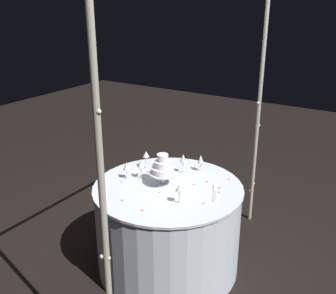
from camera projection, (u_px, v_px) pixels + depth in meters
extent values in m
plane|color=black|center=(168.00, 265.00, 3.44)|extent=(12.00, 12.00, 0.00)
cylinder|color=#B7B29E|center=(259.00, 107.00, 3.73)|extent=(0.04, 0.04, 2.46)
cylinder|color=#B7B29E|center=(103.00, 207.00, 1.95)|extent=(0.04, 0.04, 2.46)
sphere|color=#F9EAB2|center=(254.00, 183.00, 4.03)|extent=(0.02, 0.02, 0.02)
sphere|color=#F9EAB2|center=(250.00, 191.00, 4.06)|extent=(0.02, 0.02, 0.02)
sphere|color=#F9EAB2|center=(109.00, 258.00, 2.06)|extent=(0.02, 0.02, 0.02)
sphere|color=#F9EAB2|center=(258.00, 103.00, 3.70)|extent=(0.02, 0.02, 0.02)
sphere|color=#F9EAB2|center=(99.00, 112.00, 1.77)|extent=(0.02, 0.02, 0.02)
sphere|color=#F9EAB2|center=(259.00, 125.00, 3.80)|extent=(0.02, 0.02, 0.02)
sphere|color=#F9EAB2|center=(102.00, 256.00, 2.06)|extent=(0.02, 0.02, 0.02)
cylinder|color=silver|center=(168.00, 228.00, 3.31)|extent=(1.20, 1.20, 0.75)
cylinder|color=silver|center=(168.00, 187.00, 3.17)|extent=(1.23, 1.23, 0.02)
cylinder|color=silver|center=(163.00, 184.00, 3.19)|extent=(0.11, 0.11, 0.01)
cylinder|color=silver|center=(163.00, 179.00, 3.17)|extent=(0.02, 0.02, 0.09)
cylinder|color=silver|center=(163.00, 173.00, 3.16)|extent=(0.22, 0.22, 0.01)
cylinder|color=white|center=(163.00, 170.00, 3.15)|extent=(0.18, 0.18, 0.05)
cylinder|color=white|center=(163.00, 164.00, 3.13)|extent=(0.13, 0.13, 0.06)
cylinder|color=white|center=(163.00, 158.00, 3.11)|extent=(0.09, 0.09, 0.06)
cylinder|color=silver|center=(127.00, 178.00, 3.30)|extent=(0.06, 0.06, 0.00)
cylinder|color=silver|center=(127.00, 174.00, 3.28)|extent=(0.01, 0.01, 0.08)
cone|color=silver|center=(127.00, 166.00, 3.26)|extent=(0.06, 0.06, 0.07)
cylinder|color=silver|center=(179.00, 203.00, 2.90)|extent=(0.06, 0.06, 0.00)
cylinder|color=silver|center=(179.00, 197.00, 2.88)|extent=(0.01, 0.01, 0.10)
cone|color=silver|center=(179.00, 188.00, 2.86)|extent=(0.06, 0.06, 0.05)
cylinder|color=silver|center=(141.00, 179.00, 3.30)|extent=(0.06, 0.06, 0.00)
cylinder|color=silver|center=(141.00, 173.00, 3.28)|extent=(0.01, 0.01, 0.10)
cone|color=silver|center=(141.00, 164.00, 3.25)|extent=(0.05, 0.05, 0.07)
cylinder|color=silver|center=(162.00, 168.00, 3.51)|extent=(0.06, 0.06, 0.00)
cylinder|color=silver|center=(162.00, 163.00, 3.49)|extent=(0.01, 0.01, 0.09)
cone|color=silver|center=(162.00, 155.00, 3.47)|extent=(0.06, 0.06, 0.06)
cylinder|color=silver|center=(200.00, 171.00, 3.44)|extent=(0.06, 0.06, 0.00)
cylinder|color=silver|center=(201.00, 167.00, 3.42)|extent=(0.01, 0.01, 0.08)
cone|color=silver|center=(201.00, 159.00, 3.40)|extent=(0.05, 0.05, 0.07)
cylinder|color=silver|center=(146.00, 168.00, 3.50)|extent=(0.06, 0.06, 0.00)
cylinder|color=silver|center=(146.00, 162.00, 3.48)|extent=(0.01, 0.01, 0.11)
cone|color=silver|center=(146.00, 154.00, 3.45)|extent=(0.06, 0.06, 0.05)
cylinder|color=silver|center=(183.00, 173.00, 3.41)|extent=(0.06, 0.06, 0.00)
cylinder|color=silver|center=(183.00, 167.00, 3.39)|extent=(0.01, 0.01, 0.10)
cone|color=silver|center=(183.00, 158.00, 3.36)|extent=(0.05, 0.05, 0.07)
cube|color=silver|center=(215.00, 196.00, 3.01)|extent=(0.21, 0.12, 0.01)
cube|color=white|center=(215.00, 187.00, 3.14)|extent=(0.09, 0.06, 0.01)
ellipsoid|color=#EA6B84|center=(169.00, 177.00, 3.32)|extent=(0.03, 0.03, 0.00)
ellipsoid|color=#EA6B84|center=(203.00, 203.00, 2.90)|extent=(0.04, 0.03, 0.00)
ellipsoid|color=#EA6B84|center=(195.00, 167.00, 3.52)|extent=(0.03, 0.03, 0.00)
ellipsoid|color=#EA6B84|center=(167.00, 175.00, 3.36)|extent=(0.04, 0.04, 0.00)
ellipsoid|color=#EA6B84|center=(219.00, 192.00, 3.07)|extent=(0.03, 0.03, 0.00)
ellipsoid|color=#EA6B84|center=(160.00, 192.00, 3.06)|extent=(0.02, 0.03, 0.00)
ellipsoid|color=#EA6B84|center=(138.00, 173.00, 3.39)|extent=(0.04, 0.03, 0.00)
ellipsoid|color=#EA6B84|center=(229.00, 179.00, 3.29)|extent=(0.03, 0.02, 0.00)
ellipsoid|color=#EA6B84|center=(165.00, 175.00, 3.36)|extent=(0.02, 0.03, 0.00)
ellipsoid|color=#EA6B84|center=(122.00, 200.00, 2.94)|extent=(0.04, 0.04, 0.00)
ellipsoid|color=#EA6B84|center=(207.00, 181.00, 3.25)|extent=(0.03, 0.04, 0.00)
ellipsoid|color=#EA6B84|center=(142.00, 210.00, 2.81)|extent=(0.02, 0.03, 0.00)
ellipsoid|color=#EA6B84|center=(122.00, 182.00, 3.24)|extent=(0.02, 0.03, 0.00)
ellipsoid|color=#EA6B84|center=(219.00, 188.00, 3.14)|extent=(0.04, 0.03, 0.00)
ellipsoid|color=#EA6B84|center=(194.00, 185.00, 3.19)|extent=(0.03, 0.03, 0.00)
ellipsoid|color=#EA6B84|center=(172.00, 178.00, 3.30)|extent=(0.03, 0.03, 0.00)
ellipsoid|color=#EA6B84|center=(137.00, 174.00, 3.38)|extent=(0.04, 0.04, 0.00)
ellipsoid|color=#EA6B84|center=(148.00, 172.00, 3.42)|extent=(0.04, 0.04, 0.00)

